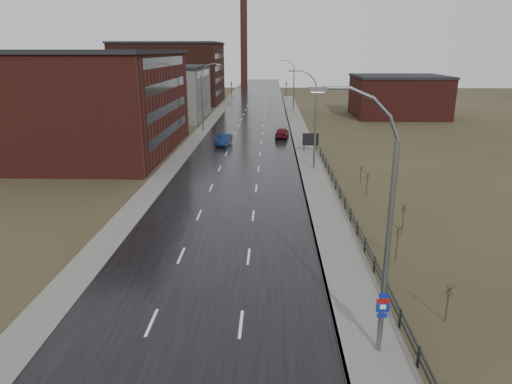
# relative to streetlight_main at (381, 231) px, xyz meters

# --- Properties ---
(ground) EXTENTS (320.00, 320.00, 0.00)m
(ground) POSITION_rel_streetlight_main_xyz_m (-8.47, -2.00, -6.06)
(ground) COLOR #2D2819
(ground) RESTS_ON ground
(road) EXTENTS (14.00, 300.00, 0.06)m
(road) POSITION_rel_streetlight_main_xyz_m (-8.47, 58.00, -6.03)
(road) COLOR black
(road) RESTS_ON ground
(sidewalk_right) EXTENTS (3.20, 180.00, 0.18)m
(sidewalk_right) POSITION_rel_streetlight_main_xyz_m (0.13, 33.00, -5.97)
(sidewalk_right) COLOR #595651
(sidewalk_right) RESTS_ON ground
(curb_right) EXTENTS (0.16, 180.00, 0.18)m
(curb_right) POSITION_rel_streetlight_main_xyz_m (-1.39, 33.00, -5.97)
(curb_right) COLOR slate
(curb_right) RESTS_ON ground
(sidewalk_left) EXTENTS (2.40, 260.00, 0.12)m
(sidewalk_left) POSITION_rel_streetlight_main_xyz_m (-16.67, 58.00, -6.00)
(sidewalk_left) COLOR #595651
(sidewalk_left) RESTS_ON ground
(warehouse_near) EXTENTS (22.44, 28.56, 13.50)m
(warehouse_near) POSITION_rel_streetlight_main_xyz_m (-29.46, 43.00, 0.70)
(warehouse_near) COLOR #471914
(warehouse_near) RESTS_ON ground
(warehouse_mid) EXTENTS (16.32, 20.40, 10.50)m
(warehouse_mid) POSITION_rel_streetlight_main_xyz_m (-26.46, 76.00, -0.80)
(warehouse_mid) COLOR slate
(warehouse_mid) RESTS_ON ground
(warehouse_far) EXTENTS (26.52, 24.48, 15.50)m
(warehouse_far) POSITION_rel_streetlight_main_xyz_m (-31.47, 106.00, 1.70)
(warehouse_far) COLOR #331611
(warehouse_far) RESTS_ON ground
(building_right) EXTENTS (18.36, 16.32, 8.50)m
(building_right) POSITION_rel_streetlight_main_xyz_m (21.83, 80.00, -1.80)
(building_right) COLOR #471914
(building_right) RESTS_ON ground
(smokestack) EXTENTS (2.70, 2.70, 30.70)m
(smokestack) POSITION_rel_streetlight_main_xyz_m (-14.47, 148.00, 9.44)
(smokestack) COLOR #331611
(smokestack) RESTS_ON ground
(streetlight_main) EXTENTS (3.91, 0.29, 12.11)m
(streetlight_main) POSITION_rel_streetlight_main_xyz_m (0.00, 0.00, 0.00)
(streetlight_main) COLOR slate
(streetlight_main) RESTS_ON ground
(streetlight_right_mid) EXTENTS (3.36, 0.28, 11.35)m
(streetlight_right_mid) POSITION_rel_streetlight_main_xyz_m (0.03, 34.00, -0.22)
(streetlight_right_mid) COLOR slate
(streetlight_right_mid) RESTS_ON ground
(streetlight_left) EXTENTS (3.36, 0.28, 11.35)m
(streetlight_left) POSITION_rel_streetlight_main_xyz_m (-16.17, 60.00, -0.22)
(streetlight_left) COLOR slate
(streetlight_left) RESTS_ON ground
(streetlight_right_far) EXTENTS (3.36, 0.28, 11.35)m
(streetlight_right_far) POSITION_rel_streetlight_main_xyz_m (0.03, 88.00, -0.22)
(streetlight_right_far) COLOR slate
(streetlight_right_far) RESTS_ON ground
(guardrail) EXTENTS (0.10, 53.05, 1.10)m
(guardrail) POSITION_rel_streetlight_main_xyz_m (1.83, 16.32, -5.35)
(guardrail) COLOR black
(guardrail) RESTS_ON ground
(shrub_b) EXTENTS (0.51, 0.54, 2.14)m
(shrub_b) POSITION_rel_streetlight_main_xyz_m (4.37, 2.70, -4.92)
(shrub_b) COLOR #382D23
(shrub_b) RESTS_ON ground
(shrub_c) EXTENTS (0.60, 0.63, 2.54)m
(shrub_c) POSITION_rel_streetlight_main_xyz_m (3.69, 9.93, -4.71)
(shrub_c) COLOR #382D23
(shrub_c) RESTS_ON ground
(shrub_d) EXTENTS (0.53, 0.56, 2.22)m
(shrub_d) POSITION_rel_streetlight_main_xyz_m (5.57, 15.33, -4.88)
(shrub_d) COLOR #382D23
(shrub_d) RESTS_ON ground
(shrub_e) EXTENTS (0.58, 0.61, 2.43)m
(shrub_e) POSITION_rel_streetlight_main_xyz_m (4.47, 23.87, -4.77)
(shrub_e) COLOR #382D23
(shrub_e) RESTS_ON ground
(shrub_f) EXTENTS (0.46, 0.48, 1.91)m
(shrub_f) POSITION_rel_streetlight_main_xyz_m (4.71, 28.31, -5.04)
(shrub_f) COLOR #382D23
(shrub_f) RESTS_ON ground
(billboard) EXTENTS (2.20, 0.17, 2.73)m
(billboard) POSITION_rel_streetlight_main_xyz_m (0.63, 43.11, -4.25)
(billboard) COLOR black
(billboard) RESTS_ON ground
(traffic_light_left) EXTENTS (0.58, 2.73, 5.30)m
(traffic_light_left) POSITION_rel_streetlight_main_xyz_m (-16.47, 118.00, -1.46)
(traffic_light_left) COLOR black
(traffic_light_left) RESTS_ON ground
(traffic_light_right) EXTENTS (0.58, 2.73, 5.30)m
(traffic_light_right) POSITION_rel_streetlight_main_xyz_m (-0.47, 118.00, -1.46)
(traffic_light_right) COLOR black
(traffic_light_right) RESTS_ON ground
(car_near) EXTENTS (2.28, 4.95, 1.57)m
(car_near) POSITION_rel_streetlight_main_xyz_m (-11.69, 47.89, -5.27)
(car_near) COLOR #0D1D44
(car_near) RESTS_ON ground
(car_far) EXTENTS (2.48, 5.04, 1.66)m
(car_far) POSITION_rel_streetlight_main_xyz_m (-2.97, 54.22, -5.23)
(car_far) COLOR #530D16
(car_far) RESTS_ON ground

